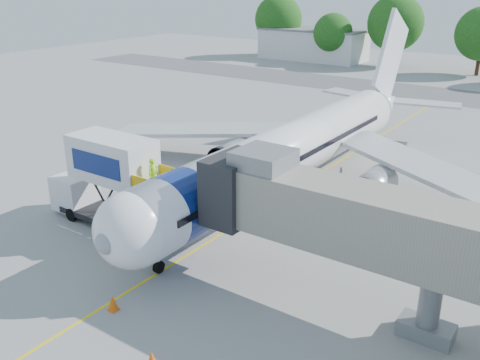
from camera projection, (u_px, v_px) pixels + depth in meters
The scene contains 12 objects.
ground at pixel (262, 209), 34.03m from camera, with size 160.00×160.00×0.00m, color gray.
guidance_line at pixel (262, 209), 34.03m from camera, with size 0.15×70.00×0.01m, color yellow.
taxiway_strip at pixel (445, 96), 66.16m from camera, with size 120.00×10.00×0.01m, color #59595B.
aircraft at pixel (295, 149), 36.13m from camera, with size 34.17×37.73×11.35m.
jet_bridge at pixel (332, 215), 22.84m from camera, with size 13.90×3.20×6.60m.
catering_hiloader at pixel (107, 181), 31.04m from camera, with size 8.50×2.44×5.50m.
safety_cone_a at pixel (152, 358), 20.33m from camera, with size 0.39×0.39×0.61m.
safety_cone_b at pixel (113, 303), 23.64m from camera, with size 0.47×0.47×0.75m.
outbuilding_left at pixel (313, 44), 93.97m from camera, with size 18.40×8.40×5.30m.
tree_a at pixel (278, 19), 96.31m from camera, with size 8.49×8.49×10.82m.
tree_b at pixel (333, 33), 88.56m from camera, with size 6.47×6.47×8.25m.
tree_c at pixel (395, 23), 85.08m from camera, with size 8.86×8.86×11.30m.
Camera 1 is at (16.71, -26.28, 13.91)m, focal length 40.00 mm.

